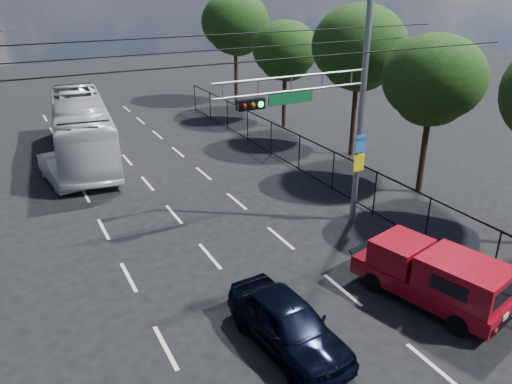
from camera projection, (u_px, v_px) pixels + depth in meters
lane_markings at (160, 198)px, 23.16m from camera, size 6.12×38.00×0.01m
signal_mast at (337, 100)px, 18.46m from camera, size 6.43×0.39×9.50m
utility_wires at (192, 50)px, 16.11m from camera, size 22.00×5.04×0.74m
fence_right at (319, 163)px, 24.51m from camera, size 0.06×34.03×2.00m
tree_right_b at (433, 85)px, 21.91m from camera, size 4.50×4.50×7.31m
tree_right_c at (359, 53)px, 26.79m from camera, size 5.10×5.10×8.29m
tree_right_d at (285, 54)px, 32.67m from camera, size 4.32×4.32×7.02m
tree_right_e at (235, 27)px, 38.85m from camera, size 5.28×5.28×8.58m
red_pickup at (433, 275)px, 15.32m from camera, size 2.87×5.17×1.83m
navy_hatchback at (288, 324)px, 13.52m from camera, size 2.08×4.45×1.47m
white_bus at (81, 129)px, 27.82m from camera, size 4.09×12.30×3.36m
white_van at (63, 169)px, 24.65m from camera, size 1.99×4.44×1.41m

